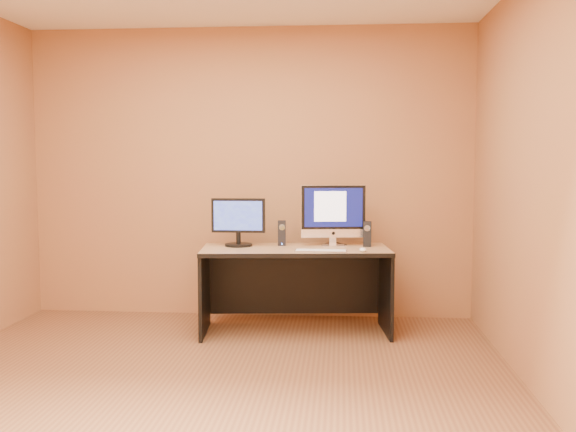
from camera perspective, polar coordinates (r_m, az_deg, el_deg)
The scene contains 11 objects.
floor at distance 4.10m, azimuth -7.48°, elevation -15.25°, with size 4.00×4.00×0.00m, color brown.
walls at distance 3.85m, azimuth -7.70°, elevation 3.21°, with size 4.00×4.00×2.60m, color #965D3C, non-canonical shape.
desk at distance 5.29m, azimuth 0.65°, elevation -6.64°, with size 1.52×0.66×0.70m, color #AB8355, non-canonical shape.
imac at distance 5.33m, azimuth 4.08°, elevation 0.09°, with size 0.54×0.20×0.52m, color silver, non-canonical shape.
second_monitor at distance 5.34m, azimuth -4.44°, elevation -0.56°, with size 0.46×0.23×0.40m, color black, non-canonical shape.
speaker_left at distance 5.38m, azimuth -0.56°, elevation -1.53°, with size 0.06×0.07×0.21m, color black, non-canonical shape.
speaker_right at distance 5.35m, azimuth 7.07°, elevation -1.60°, with size 0.06×0.07×0.21m, color black, non-canonical shape.
keyboard at distance 5.02m, azimuth 2.93°, elevation -3.11°, with size 0.41×0.11×0.02m, color #B3B3B8.
mouse at distance 5.05m, azimuth 6.67°, elevation -2.98°, with size 0.06×0.10×0.03m, color white.
cable_a at distance 5.50m, azimuth 4.65°, elevation -2.45°, with size 0.01×0.01×0.21m, color black.
cable_b at distance 5.50m, azimuth 3.50°, elevation -2.44°, with size 0.01×0.01×0.17m, color black.
Camera 1 is at (0.83, -3.76, 1.42)m, focal length 40.00 mm.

